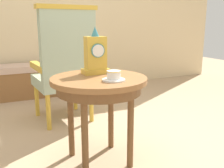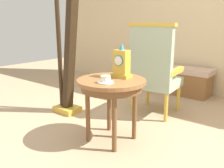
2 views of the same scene
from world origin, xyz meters
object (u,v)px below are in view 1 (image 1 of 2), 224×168
armchair (65,64)px  side_table (99,88)px  mantel_clock (95,55)px  teacup_left (114,76)px  window_bench (31,80)px

armchair → side_table: bearing=-89.0°
armchair → mantel_clock: bearing=-86.8°
side_table → mantel_clock: 0.25m
side_table → teacup_left: (0.05, -0.14, 0.11)m
mantel_clock → window_bench: mantel_clock is taller
side_table → armchair: armchair is taller
teacup_left → armchair: (-0.06, 1.00, -0.06)m
teacup_left → mantel_clock: (-0.02, 0.27, 0.11)m
window_bench → armchair: bearing=-79.9°
teacup_left → window_bench: bearing=97.0°
mantel_clock → armchair: bearing=93.2°
side_table → mantel_clock: bearing=78.4°
side_table → mantel_clock: size_ratio=1.95×
side_table → mantel_clock: (0.03, 0.12, 0.21)m
mantel_clock → teacup_left: bearing=-85.6°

